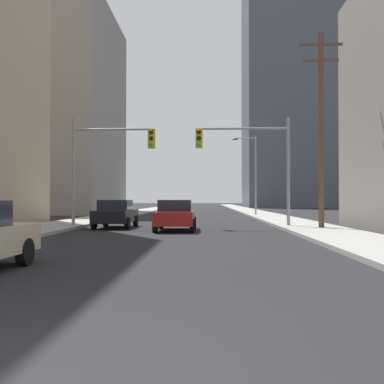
{
  "coord_description": "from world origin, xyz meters",
  "views": [
    {
      "loc": [
        1.52,
        -3.39,
        1.53
      ],
      "look_at": [
        0.0,
        39.86,
        2.27
      ],
      "focal_mm": 42.47,
      "sensor_mm": 36.0,
      "label": 1
    }
  ],
  "objects_px": {
    "sedan_red": "(176,215)",
    "traffic_signal_near_left": "(109,153)",
    "sedan_black": "(116,214)",
    "traffic_signal_near_right": "(247,152)"
  },
  "relations": [
    {
      "from": "sedan_black",
      "to": "traffic_signal_near_right",
      "type": "distance_m",
      "value": 7.87
    },
    {
      "from": "sedan_black",
      "to": "traffic_signal_near_right",
      "type": "xyz_separation_m",
      "value": [
        7.12,
        0.16,
        3.33
      ]
    },
    {
      "from": "sedan_red",
      "to": "sedan_black",
      "type": "bearing_deg",
      "value": 148.5
    },
    {
      "from": "traffic_signal_near_left",
      "to": "sedan_black",
      "type": "bearing_deg",
      "value": -22.02
    },
    {
      "from": "sedan_black",
      "to": "traffic_signal_near_left",
      "type": "xyz_separation_m",
      "value": [
        -0.4,
        0.16,
        3.31
      ]
    },
    {
      "from": "sedan_black",
      "to": "traffic_signal_near_left",
      "type": "distance_m",
      "value": 3.34
    },
    {
      "from": "sedan_red",
      "to": "traffic_signal_near_left",
      "type": "height_order",
      "value": "traffic_signal_near_left"
    },
    {
      "from": "sedan_black",
      "to": "traffic_signal_near_right",
      "type": "bearing_deg",
      "value": 1.32
    },
    {
      "from": "sedan_black",
      "to": "traffic_signal_near_left",
      "type": "height_order",
      "value": "traffic_signal_near_left"
    },
    {
      "from": "traffic_signal_near_left",
      "to": "traffic_signal_near_right",
      "type": "relative_size",
      "value": 1.0
    }
  ]
}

